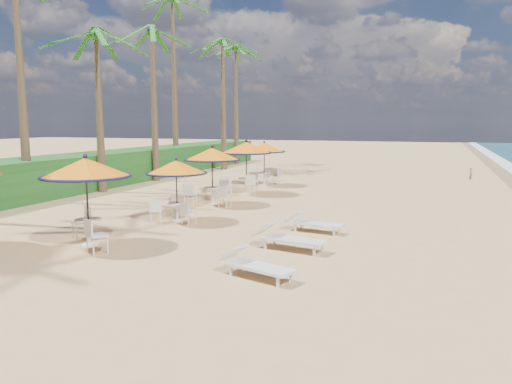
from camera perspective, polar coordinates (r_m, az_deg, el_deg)
ground at (r=12.70m, az=0.88°, el=-7.84°), size 160.00×160.00×0.00m
scrub_hedge at (r=28.66m, az=-17.73°, el=2.48°), size 3.00×40.00×1.80m
station_0 at (r=14.66m, az=-18.84°, el=1.74°), size 2.49×2.49×2.59m
station_1 at (r=17.61m, az=-9.18°, el=1.94°), size 2.15×2.15×2.24m
station_2 at (r=21.05m, az=-5.04°, el=3.51°), size 2.40×2.40×2.50m
station_3 at (r=24.17m, az=-1.16°, el=4.34°), size 2.52×2.53×2.63m
station_4 at (r=27.58m, az=1.11°, el=4.51°), size 2.34×2.34×2.44m
lounger_near at (r=11.32m, az=-0.30°, el=-8.18°), size 1.96×1.15×0.67m
lounger_mid at (r=13.72m, az=3.48°, el=-5.16°), size 2.16×1.01×0.75m
lounger_far at (r=16.00m, az=6.38°, el=-3.43°), size 1.92×0.87×0.66m
palm_3 at (r=26.24m, az=-17.78°, el=15.74°), size 5.00×5.00×7.90m
palm_4 at (r=30.58m, az=-11.76°, el=16.51°), size 5.00×5.00×8.85m
palm_5 at (r=36.86m, az=-9.50°, el=19.78°), size 5.00×5.00×12.05m
palm_6 at (r=37.10m, az=-3.81°, el=15.86°), size 5.00×5.00×9.36m
palm_7 at (r=42.23m, az=-2.31°, el=15.35°), size 5.00×5.00×9.70m
person at (r=32.24m, az=23.34°, el=1.92°), size 0.20×0.31×0.84m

